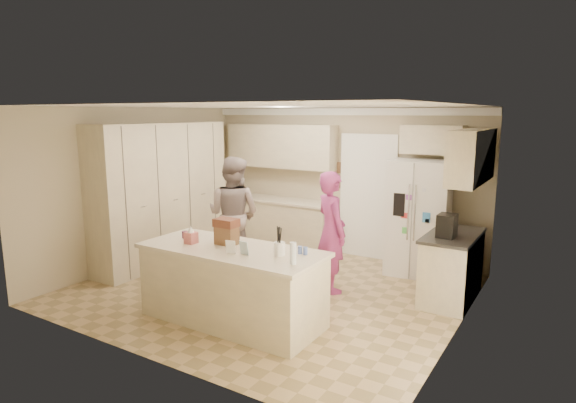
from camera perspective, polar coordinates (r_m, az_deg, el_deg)
The scene contains 41 objects.
floor at distance 7.05m, azimuth -2.22°, elevation -10.49°, with size 5.20×4.60×0.02m, color tan.
ceiling at distance 6.59m, azimuth -2.39°, elevation 11.32°, with size 5.20×4.60×0.02m, color white.
wall_back at distance 8.68m, azimuth 6.24°, elevation 2.39°, with size 5.20×0.02×2.60m, color #B7A98A.
wall_front at distance 5.00m, azimuth -17.29°, elevation -4.06°, with size 5.20×0.02×2.60m, color #B7A98A.
wall_left at distance 8.42m, azimuth -17.21°, elevation 1.73°, with size 0.02×4.60×2.60m, color #B7A98A.
wall_right at distance 5.70m, azimuth 20.07°, elevation -2.46°, with size 0.02×4.60×2.60m, color #B7A98A.
crown_back at distance 8.55m, azimuth 6.26°, elevation 10.54°, with size 5.20×0.08×0.12m, color white.
pantry_bank at distance 8.34m, azimuth -14.73°, elevation 0.91°, with size 0.60×2.60×2.35m, color beige.
back_base_cab at distance 9.13m, azimuth -1.24°, elevation -2.65°, with size 2.20×0.60×0.88m, color beige.
back_countertop at distance 9.03m, azimuth -1.29°, elevation 0.19°, with size 2.24×0.63×0.04m, color beige.
back_upper_cab at distance 9.01m, azimuth -0.85°, elevation 6.58°, with size 2.20×0.35×0.80m, color beige.
doorway_opening at distance 8.48m, azimuth 9.48°, elevation 0.40°, with size 0.90×0.06×2.10m, color black.
doorway_casing at distance 8.45m, azimuth 9.39°, elevation 0.37°, with size 1.02×0.03×2.22m, color white.
wall_frame_upper at distance 8.61m, azimuth 6.28°, elevation 4.00°, with size 0.15×0.02×0.20m, color brown.
wall_frame_lower at distance 8.64m, azimuth 6.25°, elevation 2.22°, with size 0.15×0.02×0.20m, color brown.
refrigerator at distance 7.76m, azimuth 15.20°, elevation -1.89°, with size 0.90×0.70×1.80m, color white.
fridge_seam at distance 7.43m, azimuth 14.41°, elevation -2.39°, with size 0.01×0.02×1.78m, color gray.
fridge_dispenser at distance 7.43m, azimuth 12.86°, elevation -0.35°, with size 0.22×0.03×0.35m, color black.
fridge_handle_l at distance 7.40m, azimuth 14.06°, elevation -1.24°, with size 0.02×0.02×0.85m, color silver.
fridge_handle_r at distance 7.37m, azimuth 14.80°, elevation -1.32°, with size 0.02×0.02×0.85m, color silver.
over_fridge_cab at distance 7.86m, azimuth 16.76°, elevation 7.03°, with size 0.95×0.35×0.45m, color beige.
right_base_cab at distance 6.92m, azimuth 18.81°, elevation -7.52°, with size 0.60×1.20×0.88m, color beige.
right_countertop at distance 6.80m, azimuth 18.96°, elevation -3.82°, with size 0.63×1.24×0.04m, color #2D2B28.
right_upper_cab at distance 6.80m, azimuth 20.98°, elevation 5.04°, with size 0.35×1.50×0.70m, color beige.
coffee_maker at distance 6.58m, azimuth 18.32°, elevation -2.72°, with size 0.22×0.28×0.30m, color black.
island_base at distance 5.95m, azimuth -6.62°, elevation -9.97°, with size 2.20×0.90×0.88m, color beige.
island_top at distance 5.81m, azimuth -6.72°, elevation -5.71°, with size 2.28×0.96×0.05m, color beige.
utensil_crock at distance 5.46m, azimuth -1.02°, elevation -5.62°, with size 0.13×0.13×0.15m, color white.
tissue_box at distance 6.06m, azimuth -11.42°, elevation -4.24°, with size 0.13×0.13×0.14m, color #BF5F5E.
tissue_plume at distance 6.03m, azimuth -11.46°, elevation -3.23°, with size 0.08×0.08×0.08m, color white.
dollhouse_body at distance 5.94m, azimuth -7.28°, elevation -4.01°, with size 0.26×0.18×0.22m, color brown.
dollhouse_roof at distance 5.90m, azimuth -7.32°, elevation -2.51°, with size 0.28×0.20×0.10m, color #592D1E.
jam_jar at distance 6.34m, azimuth -12.15°, elevation -3.85°, with size 0.07×0.07×0.09m, color #59263F.
greeting_card_a at distance 5.54m, azimuth -6.80°, elevation -5.39°, with size 0.12×0.01×0.16m, color white.
greeting_card_b at distance 5.49m, azimuth -5.24°, elevation -5.51°, with size 0.12×0.01×0.16m, color silver.
water_bottle at distance 5.13m, azimuth 0.60°, elevation -6.15°, with size 0.07×0.07×0.24m, color silver.
shaker_salt at distance 5.52m, azimuth 1.43°, elevation -5.76°, with size 0.05×0.05×0.09m, color #4C64B1.
shaker_pepper at distance 5.48m, azimuth 2.07°, elevation -5.86°, with size 0.05×0.05×0.09m, color #4C64B1.
teen_boy at distance 7.67m, azimuth -6.49°, elevation -1.55°, with size 0.90×0.70×1.85m, color gray.
teen_girl at distance 6.82m, azimuth 5.14°, elevation -3.59°, with size 0.63×0.41×1.72m, color #AD338C.
fridge_magnets at distance 7.42m, azimuth 14.40°, elevation -2.41°, with size 0.76×0.02×1.44m, color tan, non-canonical shape.
Camera 1 is at (3.68, -5.46, 2.51)m, focal length 30.00 mm.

